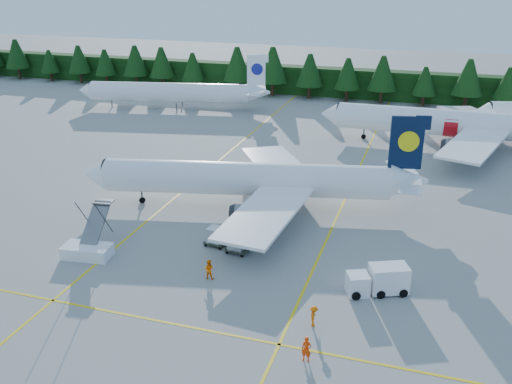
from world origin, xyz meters
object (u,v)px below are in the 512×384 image
(service_truck, at_px, (378,280))
(airstairs, at_px, (89,247))
(airliner_red, at_px, (446,123))
(airliner_navy, at_px, (240,179))

(service_truck, bearing_deg, airstairs, 159.30)
(airstairs, bearing_deg, airliner_red, 49.29)
(airliner_navy, xyz_separation_m, service_truck, (17.59, -14.47, -2.15))
(airstairs, bearing_deg, airliner_navy, 50.82)
(airliner_navy, bearing_deg, airstairs, -134.89)
(airliner_red, relative_size, airstairs, 6.18)
(airliner_navy, height_order, airliner_red, airliner_red)
(airliner_red, height_order, airstairs, airliner_red)
(airliner_navy, distance_m, airliner_red, 39.90)
(airliner_navy, bearing_deg, airliner_red, 42.84)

